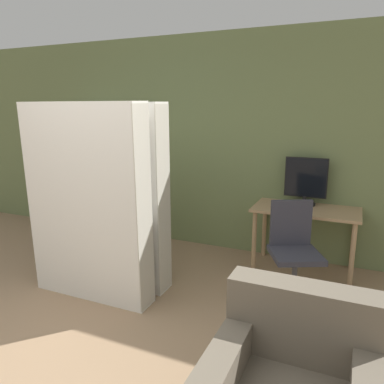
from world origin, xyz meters
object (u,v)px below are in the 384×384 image
(mattress_near, at_px, (88,204))
(bookshelf, at_px, (98,171))
(mattress_far, at_px, (111,196))
(monitor, at_px, (306,181))
(office_chair, at_px, (293,261))

(mattress_near, bearing_deg, bookshelf, 125.37)
(mattress_near, relative_size, mattress_far, 1.00)
(monitor, distance_m, mattress_far, 2.16)
(office_chair, xyz_separation_m, mattress_near, (-1.79, -0.72, 0.54))
(bookshelf, height_order, mattress_near, mattress_near)
(bookshelf, xyz_separation_m, mattress_far, (1.18, -1.30, 0.03))
(mattress_far, bearing_deg, bookshelf, 132.14)
(office_chair, bearing_deg, mattress_near, -158.13)
(monitor, bearing_deg, mattress_near, -137.24)
(office_chair, xyz_separation_m, mattress_far, (-1.79, -0.36, 0.54))
(bookshelf, relative_size, mattress_far, 0.96)
(bookshelf, bearing_deg, monitor, -0.85)
(office_chair, height_order, mattress_near, mattress_near)
(mattress_near, xyz_separation_m, mattress_far, (0.00, 0.36, -0.00))
(monitor, xyz_separation_m, bookshelf, (-2.93, 0.04, -0.10))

